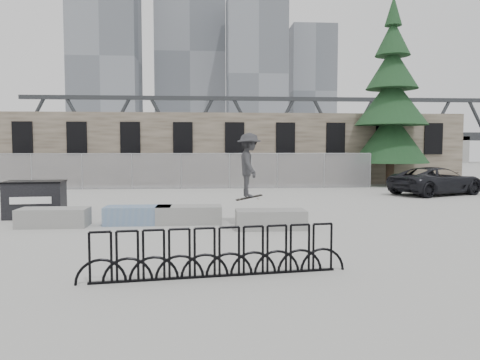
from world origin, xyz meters
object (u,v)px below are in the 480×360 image
object	(u,v)px
planter_far_left	(54,217)
planter_center_left	(138,214)
planter_center_right	(189,214)
spruce_tree	(391,106)
dumpster	(35,199)
suv	(437,181)
skateboarder	(249,165)
bike_rack	(217,253)
planter_offset	(271,219)

from	to	relation	value
planter_far_left	planter_center_left	world-z (taller)	same
planter_center_right	spruce_tree	xyz separation A→B (m)	(11.89, 13.73, 4.59)
planter_center_right	spruce_tree	size ratio (longest dim) A/B	0.17
dumpster	suv	bearing A→B (deg)	14.99
planter_center_left	skateboarder	bearing A→B (deg)	-7.81
planter_far_left	skateboarder	distance (m)	6.00
planter_center_right	suv	bearing A→B (deg)	33.79
planter_center_left	dumpster	size ratio (longest dim) A/B	1.02
planter_far_left	dumpster	xyz separation A→B (m)	(-1.19, 1.90, 0.32)
planter_center_left	dumpster	xyz separation A→B (m)	(-3.62, 1.60, 0.32)
bike_rack	spruce_tree	bearing A→B (deg)	60.50
suv	planter_center_right	bearing A→B (deg)	101.76
planter_center_left	planter_center_right	bearing A→B (deg)	-0.80
dumpster	bike_rack	xyz separation A→B (m)	(5.89, -7.65, -0.18)
spruce_tree	planter_far_left	bearing A→B (deg)	-138.59
skateboarder	dumpster	bearing A→B (deg)	69.12
planter_far_left	planter_center_right	distance (m)	3.99
planter_far_left	planter_center_right	bearing A→B (deg)	3.91
planter_far_left	bike_rack	distance (m)	7.42
planter_offset	skateboarder	xyz separation A→B (m)	(-0.56, 0.67, 1.52)
bike_rack	spruce_tree	distance (m)	23.12
planter_offset	dumpster	xyz separation A→B (m)	(-7.55, 2.74, 0.32)
bike_rack	skateboarder	world-z (taller)	skateboarder
dumpster	suv	size ratio (longest dim) A/B	0.40
planter_center_left	spruce_tree	world-z (taller)	spruce_tree
planter_far_left	planter_offset	size ratio (longest dim) A/B	1.00
planter_far_left	planter_center_left	bearing A→B (deg)	6.88
bike_rack	skateboarder	size ratio (longest dim) A/B	2.42
planter_offset	dumpster	bearing A→B (deg)	160.07
dumpster	planter_center_left	bearing A→B (deg)	-29.34
bike_rack	suv	xyz separation A→B (m)	(11.26, 14.03, 0.25)
planter_center_right	spruce_tree	bearing A→B (deg)	49.10
planter_offset	bike_rack	bearing A→B (deg)	-108.71
suv	planter_offset	bearing A→B (deg)	111.53
planter_far_left	spruce_tree	world-z (taller)	spruce_tree
spruce_tree	skateboarder	distance (m)	17.65
planter_center_left	bike_rack	bearing A→B (deg)	-69.46
spruce_tree	planter_center_right	bearing A→B (deg)	-130.90
skateboarder	spruce_tree	bearing A→B (deg)	-39.82
spruce_tree	skateboarder	world-z (taller)	spruce_tree
planter_center_left	planter_center_right	distance (m)	1.55
planter_offset	skateboarder	distance (m)	1.76
planter_far_left	suv	world-z (taller)	suv
planter_offset	dumpster	distance (m)	8.04
bike_rack	suv	bearing A→B (deg)	51.27
planter_far_left	skateboarder	size ratio (longest dim) A/B	0.99
planter_center_right	spruce_tree	distance (m)	18.73
spruce_tree	skateboarder	bearing A→B (deg)	-125.41
planter_far_left	skateboarder	world-z (taller)	skateboarder
bike_rack	spruce_tree	xyz separation A→B (m)	(11.17, 19.75, 4.45)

